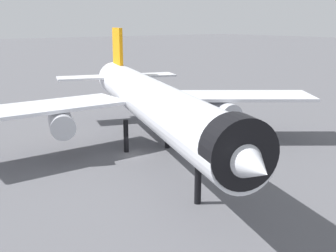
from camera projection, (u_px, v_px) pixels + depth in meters
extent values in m
plane|color=#56565B|center=(132.00, 155.00, 61.70)|extent=(900.00, 900.00, 0.00)
cylinder|color=silver|center=(152.00, 101.00, 59.47)|extent=(54.41, 23.05, 6.22)
cone|color=silver|center=(245.00, 161.00, 34.05)|extent=(8.39, 7.92, 6.09)
cone|color=silver|center=(114.00, 77.00, 84.88)|extent=(9.52, 8.13, 5.91)
cylinder|color=black|center=(238.00, 151.00, 35.09)|extent=(4.61, 6.84, 6.28)
cube|color=silver|center=(235.00, 96.00, 68.33)|extent=(21.77, 25.28, 0.50)
cylinder|color=#B7BAC1|center=(222.00, 111.00, 66.70)|extent=(8.41, 5.65, 3.42)
cube|color=silver|center=(38.00, 108.00, 58.86)|extent=(8.87, 24.86, 0.50)
cylinder|color=#B7BAC1|center=(61.00, 122.00, 59.05)|extent=(8.41, 5.65, 3.42)
cube|color=orange|center=(118.00, 54.00, 79.60)|extent=(6.49, 2.65, 9.95)
cube|color=silver|center=(149.00, 75.00, 83.67)|extent=(7.81, 10.99, 0.37)
cube|color=silver|center=(84.00, 78.00, 79.69)|extent=(7.81, 10.99, 0.37)
cylinder|color=black|center=(198.00, 182.00, 44.57)|extent=(0.75, 0.75, 4.97)
cylinder|color=black|center=(167.00, 132.00, 64.37)|extent=(0.75, 0.75, 4.97)
cylinder|color=black|center=(126.00, 136.00, 62.38)|extent=(0.75, 0.75, 4.97)
cube|color=black|center=(212.00, 105.00, 95.58)|extent=(3.20, 1.61, 0.30)
cube|color=#E5B70C|center=(209.00, 101.00, 96.14)|extent=(1.28, 1.60, 1.20)
cube|color=#1E2D38|center=(207.00, 100.00, 96.53)|extent=(0.08, 1.34, 0.60)
cube|color=#E5B70C|center=(213.00, 103.00, 94.98)|extent=(1.92, 1.61, 0.90)
cylinder|color=black|center=(206.00, 105.00, 96.03)|extent=(0.70, 0.28, 0.70)
cylinder|color=black|center=(211.00, 105.00, 96.95)|extent=(0.70, 0.28, 0.70)
cylinder|color=black|center=(212.00, 107.00, 94.28)|extent=(0.70, 0.28, 0.70)
cylinder|color=black|center=(218.00, 106.00, 95.21)|extent=(0.70, 0.28, 0.70)
cone|color=#F2600C|center=(175.00, 105.00, 96.55)|extent=(0.45, 0.45, 0.56)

